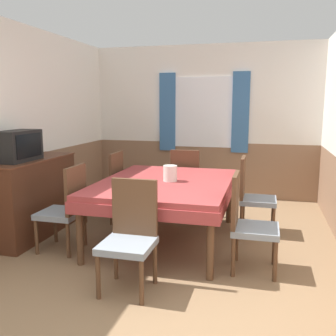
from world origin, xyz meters
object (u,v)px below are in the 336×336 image
Objects in this scene: chair_right_far at (252,194)px; chair_right_near at (248,221)px; tv at (19,146)px; chair_left_far at (108,185)px; sideboard at (33,197)px; vase at (170,173)px; chair_left_near at (66,207)px; chair_head_window at (186,180)px; chair_head_near at (130,233)px; dining_table at (166,189)px.

chair_right_far is 1.14m from chair_right_near.
tv is at bearing -69.23° from chair_right_far.
chair_left_far is 1.04m from sideboard.
vase is at bearing 7.51° from sideboard.
chair_left_near is 2.02m from chair_head_window.
chair_head_near is 5.23× the size of vase.
vase is at bearing -87.32° from chair_head_window.
chair_right_near is (0.00, -1.14, 0.00)m from chair_right_far.
chair_right_near is at bearing -61.02° from chair_head_window.
chair_head_window reaches higher than dining_table.
chair_head_window is (0.98, 1.76, 0.00)m from chair_left_near.
chair_right_far is 2.87m from tv.
chair_head_near reaches higher than dining_table.
chair_left_near is (-0.98, -0.57, -0.13)m from dining_table.
dining_table is at bearing -90.00° from chair_head_window.
chair_head_near is 2.02m from chair_right_far.
chair_right_near is 0.72× the size of sideboard.
tv reaches higher than chair_left_far.
dining_table is at bearing -120.30° from chair_left_far.
chair_right_near is 2.70m from tv.
chair_left_far is at bearing -147.51° from chair_head_window.
chair_left_far and chair_right_far have the same top height.
chair_left_near and chair_right_far have the same top height.
tv is at bearing -93.26° from chair_right_near.
sideboard is (-0.65, -0.81, -0.01)m from chair_left_far.
dining_table is 2.02× the size of chair_left_near.
sideboard is (-1.62, -1.43, -0.01)m from chair_head_window.
tv is 1.77m from vase.
chair_left_far is 1.00× the size of chair_head_window.
chair_right_far is 1.00× the size of chair_right_near.
chair_left_near and chair_head_near have the same top height.
chair_right_near is at bearing -120.30° from chair_left_far.
chair_left_near is at bearing -180.00° from chair_left_far.
sideboard is at bearing -172.49° from vase.
chair_left_near is 5.23× the size of vase.
chair_left_near is at bearing -118.98° from chair_head_window.
chair_left_near is at bearing -90.00° from chair_right_near.
chair_right_near reaches higher than vase.
vase is (1.68, 0.22, 0.33)m from sideboard.
vase is at bearing -119.55° from chair_left_far.
chair_left_near is at bearing -149.70° from dining_table.
chair_head_window is at bearing 41.33° from sideboard.
chair_right_near and chair_head_window have the same top height.
vase is (0.06, -1.21, 0.32)m from chair_head_window.
chair_right_far is 0.72× the size of sideboard.
tv reaches higher than vase.
chair_right_near is 1.00× the size of chair_head_window.
sideboard is at bearing 141.22° from chair_left_far.
tv is (-0.01, -0.19, 0.65)m from sideboard.
tv reaches higher than dining_table.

